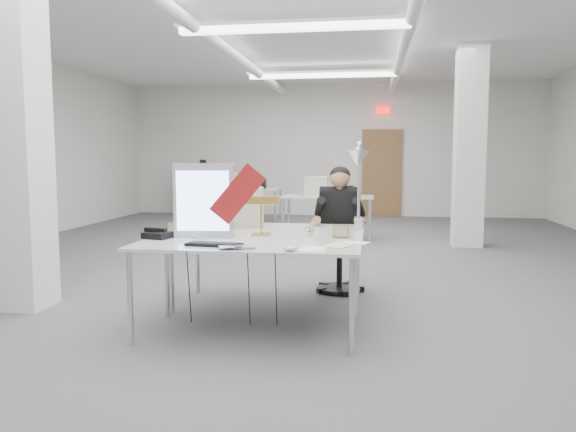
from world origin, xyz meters
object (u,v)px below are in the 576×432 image
Objects in this scene: laptop at (239,248)px; beige_monitor at (239,206)px; desk_main at (249,244)px; architect_lamp at (358,188)px; monitor at (204,201)px; bankers_lamp at (261,217)px; office_chair at (340,244)px; desk_phone at (158,235)px; seated_person at (340,208)px.

laptop is 1.42m from beige_monitor.
desk_main is 0.36m from laptop.
architect_lamp is (1.17, -0.32, 0.20)m from beige_monitor.
monitor is (-0.43, 0.21, 0.33)m from desk_main.
architect_lamp is at bearing 3.61° from bankers_lamp.
laptop is at bearing -106.02° from office_chair.
desk_phone is at bearing 171.62° from desk_main.
desk_phone is (-0.81, 0.12, 0.04)m from desk_main.
architect_lamp is (0.21, -0.84, 0.26)m from seated_person.
seated_person reaches higher than laptop.
desk_phone is 0.26× the size of architect_lamp.
seated_person is at bearing 67.19° from desk_main.
desk_phone is (-1.45, -1.40, -0.12)m from seated_person.
architect_lamp reaches higher than laptop.
laptop reaches higher than desk_main.
seated_person is (0.64, 1.52, 0.16)m from desk_main.
seated_person is at bearing 92.75° from architect_lamp.
bankers_lamp reaches higher than desk_main.
office_chair reaches higher than desk_main.
beige_monitor is (-0.32, 1.01, 0.21)m from desk_main.
desk_main is 6.37× the size of laptop.
beige_monitor is (0.11, 0.80, -0.12)m from monitor.
bankers_lamp is (0.01, 0.78, 0.15)m from laptop.
office_chair is at bearing 92.12° from seated_person.
monitor is at bearing -170.96° from architect_lamp.
desk_main is at bearing -110.03° from office_chair.
seated_person is 2.60× the size of bankers_lamp.
bankers_lamp is 0.90m from architect_lamp.
office_chair is 1.20m from beige_monitor.
office_chair is 1.25× the size of seated_person.
monitor is at bearing -169.12° from bankers_lamp.
laptop is 0.80m from bankers_lamp.
laptop is 0.67× the size of beige_monitor.
architect_lamp is (1.28, 0.48, 0.09)m from monitor.
bankers_lamp reaches higher than desk_phone.
monitor is at bearing -126.05° from office_chair.
beige_monitor is (-0.34, 0.59, 0.04)m from bankers_lamp.
architect_lamp is at bearing 34.41° from desk_phone.
architect_lamp reaches higher than desk_main.
bankers_lamp is at bearing -117.21° from seated_person.
beige_monitor reaches higher than laptop.
laptop is (-0.63, -1.93, 0.25)m from office_chair.
desk_phone is at bearing 127.56° from laptop.
seated_person is 1.26m from bankers_lamp.
monitor reaches higher than desk_main.
office_chair is 3.25× the size of bankers_lamp.
seated_person is 3.94× the size of desk_phone.
bankers_lamp is 0.39× the size of architect_lamp.
bankers_lamp reaches higher than laptop.
beige_monitor is at bearing 107.60° from desk_main.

